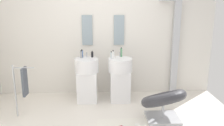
{
  "coord_description": "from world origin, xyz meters",
  "views": [
    {
      "loc": [
        -0.01,
        -3.51,
        1.98
      ],
      "look_at": [
        0.15,
        0.55,
        0.95
      ],
      "focal_mm": 38.11,
      "sensor_mm": 36.0,
      "label": 1
    }
  ],
  "objects_px": {
    "pedestal_sink_left": "(87,78)",
    "soap_bottle_clear": "(111,55)",
    "pedestal_sink_right": "(120,78)",
    "soap_bottle_blue": "(82,54)",
    "soap_bottle_grey": "(81,55)",
    "lounge_chair": "(163,101)",
    "towel_rack": "(23,83)",
    "soap_bottle_white": "(113,55)",
    "soap_bottle_black": "(92,54)",
    "soap_bottle_green": "(121,52)",
    "shower_column": "(175,46)"
  },
  "relations": [
    {
      "from": "pedestal_sink_left",
      "to": "soap_bottle_clear",
      "type": "relative_size",
      "value": 7.1
    },
    {
      "from": "pedestal_sink_left",
      "to": "pedestal_sink_right",
      "type": "relative_size",
      "value": 1.0
    },
    {
      "from": "soap_bottle_blue",
      "to": "soap_bottle_grey",
      "type": "distance_m",
      "value": 0.07
    },
    {
      "from": "pedestal_sink_right",
      "to": "soap_bottle_clear",
      "type": "height_order",
      "value": "soap_bottle_clear"
    },
    {
      "from": "lounge_chair",
      "to": "soap_bottle_blue",
      "type": "height_order",
      "value": "soap_bottle_blue"
    },
    {
      "from": "towel_rack",
      "to": "soap_bottle_grey",
      "type": "relative_size",
      "value": 5.98
    },
    {
      "from": "lounge_chair",
      "to": "soap_bottle_blue",
      "type": "xyz_separation_m",
      "value": [
        -1.45,
        1.03,
        0.62
      ]
    },
    {
      "from": "pedestal_sink_left",
      "to": "soap_bottle_white",
      "type": "xyz_separation_m",
      "value": [
        0.53,
        -0.04,
        0.49
      ]
    },
    {
      "from": "pedestal_sink_left",
      "to": "soap_bottle_black",
      "type": "relative_size",
      "value": 7.79
    },
    {
      "from": "towel_rack",
      "to": "soap_bottle_blue",
      "type": "height_order",
      "value": "soap_bottle_blue"
    },
    {
      "from": "lounge_chair",
      "to": "soap_bottle_green",
      "type": "height_order",
      "value": "soap_bottle_green"
    },
    {
      "from": "pedestal_sink_right",
      "to": "soap_bottle_green",
      "type": "distance_m",
      "value": 0.52
    },
    {
      "from": "pedestal_sink_left",
      "to": "soap_bottle_white",
      "type": "bearing_deg",
      "value": -4.08
    },
    {
      "from": "lounge_chair",
      "to": "soap_bottle_clear",
      "type": "relative_size",
      "value": 7.63
    },
    {
      "from": "soap_bottle_clear",
      "to": "soap_bottle_white",
      "type": "xyz_separation_m",
      "value": [
        0.03,
        -0.07,
        0.02
      ]
    },
    {
      "from": "lounge_chair",
      "to": "soap_bottle_clear",
      "type": "bearing_deg",
      "value": 132.78
    },
    {
      "from": "shower_column",
      "to": "soap_bottle_clear",
      "type": "relative_size",
      "value": 14.58
    },
    {
      "from": "soap_bottle_black",
      "to": "soap_bottle_blue",
      "type": "bearing_deg",
      "value": -178.44
    },
    {
      "from": "lounge_chair",
      "to": "soap_bottle_white",
      "type": "distance_m",
      "value": 1.35
    },
    {
      "from": "soap_bottle_blue",
      "to": "soap_bottle_white",
      "type": "bearing_deg",
      "value": -15.0
    },
    {
      "from": "lounge_chair",
      "to": "shower_column",
      "type": "bearing_deg",
      "value": 67.59
    },
    {
      "from": "soap_bottle_black",
      "to": "soap_bottle_blue",
      "type": "distance_m",
      "value": 0.21
    },
    {
      "from": "towel_rack",
      "to": "soap_bottle_green",
      "type": "relative_size",
      "value": 4.82
    },
    {
      "from": "pedestal_sink_left",
      "to": "soap_bottle_black",
      "type": "height_order",
      "value": "soap_bottle_black"
    },
    {
      "from": "soap_bottle_black",
      "to": "soap_bottle_white",
      "type": "relative_size",
      "value": 0.73
    },
    {
      "from": "soap_bottle_black",
      "to": "soap_bottle_blue",
      "type": "height_order",
      "value": "soap_bottle_blue"
    },
    {
      "from": "lounge_chair",
      "to": "soap_bottle_clear",
      "type": "xyz_separation_m",
      "value": [
        -0.86,
        0.93,
        0.61
      ]
    },
    {
      "from": "soap_bottle_clear",
      "to": "pedestal_sink_left",
      "type": "bearing_deg",
      "value": -176.52
    },
    {
      "from": "pedestal_sink_right",
      "to": "soap_bottle_grey",
      "type": "bearing_deg",
      "value": 175.41
    },
    {
      "from": "pedestal_sink_right",
      "to": "soap_bottle_black",
      "type": "xyz_separation_m",
      "value": [
        -0.57,
        0.14,
        0.47
      ]
    },
    {
      "from": "lounge_chair",
      "to": "pedestal_sink_left",
      "type": "bearing_deg",
      "value": 146.55
    },
    {
      "from": "soap_bottle_black",
      "to": "shower_column",
      "type": "bearing_deg",
      "value": 8.51
    },
    {
      "from": "soap_bottle_blue",
      "to": "soap_bottle_clear",
      "type": "height_order",
      "value": "soap_bottle_blue"
    },
    {
      "from": "pedestal_sink_left",
      "to": "soap_bottle_green",
      "type": "height_order",
      "value": "soap_bottle_green"
    },
    {
      "from": "soap_bottle_black",
      "to": "soap_bottle_white",
      "type": "height_order",
      "value": "soap_bottle_white"
    },
    {
      "from": "soap_bottle_clear",
      "to": "soap_bottle_black",
      "type": "bearing_deg",
      "value": 164.75
    },
    {
      "from": "pedestal_sink_right",
      "to": "lounge_chair",
      "type": "xyz_separation_m",
      "value": [
        0.68,
        -0.9,
        -0.14
      ]
    },
    {
      "from": "pedestal_sink_left",
      "to": "shower_column",
      "type": "bearing_deg",
      "value": 12.02
    },
    {
      "from": "shower_column",
      "to": "soap_bottle_green",
      "type": "distance_m",
      "value": 1.21
    },
    {
      "from": "shower_column",
      "to": "soap_bottle_black",
      "type": "height_order",
      "value": "shower_column"
    },
    {
      "from": "soap_bottle_blue",
      "to": "soap_bottle_clear",
      "type": "bearing_deg",
      "value": -9.55
    },
    {
      "from": "pedestal_sink_right",
      "to": "soap_bottle_blue",
      "type": "relative_size",
      "value": 6.17
    },
    {
      "from": "shower_column",
      "to": "soap_bottle_green",
      "type": "height_order",
      "value": "shower_column"
    },
    {
      "from": "pedestal_sink_left",
      "to": "soap_bottle_green",
      "type": "bearing_deg",
      "value": 11.63
    },
    {
      "from": "lounge_chair",
      "to": "soap_bottle_black",
      "type": "height_order",
      "value": "soap_bottle_black"
    },
    {
      "from": "soap_bottle_white",
      "to": "pedestal_sink_right",
      "type": "bearing_deg",
      "value": 14.55
    },
    {
      "from": "towel_rack",
      "to": "soap_bottle_white",
      "type": "xyz_separation_m",
      "value": [
        1.6,
        0.62,
        0.35
      ]
    },
    {
      "from": "pedestal_sink_left",
      "to": "pedestal_sink_right",
      "type": "height_order",
      "value": "same"
    },
    {
      "from": "soap_bottle_blue",
      "to": "soap_bottle_grey",
      "type": "xyz_separation_m",
      "value": [
        -0.01,
        -0.07,
        -0.0
      ]
    },
    {
      "from": "soap_bottle_clear",
      "to": "lounge_chair",
      "type": "bearing_deg",
      "value": -47.22
    }
  ]
}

